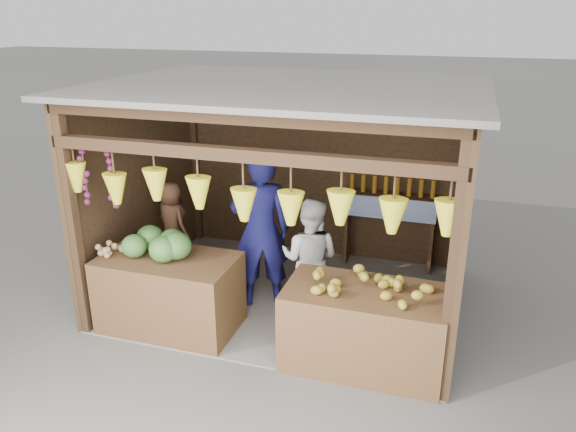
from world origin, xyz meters
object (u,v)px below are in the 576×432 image
object	(u,v)px
man_standing	(261,231)
vendor_seated	(172,221)
counter_left	(170,293)
woman_standing	(310,259)
counter_right	(364,328)

from	to	relation	value
man_standing	vendor_seated	xyz separation A→B (m)	(-1.33, 0.26, -0.13)
counter_left	man_standing	bearing A→B (deg)	45.76
counter_left	vendor_seated	bearing A→B (deg)	116.19
man_standing	woman_standing	world-z (taller)	man_standing
counter_right	man_standing	distance (m)	1.74
counter_right	vendor_seated	distance (m)	2.99
counter_left	counter_right	size ratio (longest dim) A/B	0.94
man_standing	counter_right	bearing A→B (deg)	125.15
woman_standing	man_standing	bearing A→B (deg)	-3.68
counter_right	vendor_seated	bearing A→B (deg)	157.87
counter_right	vendor_seated	xyz separation A→B (m)	(-2.74, 1.11, 0.43)
man_standing	vendor_seated	bearing A→B (deg)	-34.84
counter_right	man_standing	bearing A→B (deg)	148.87
woman_standing	counter_left	bearing A→B (deg)	30.23
counter_left	vendor_seated	world-z (taller)	vendor_seated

